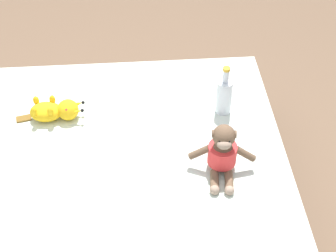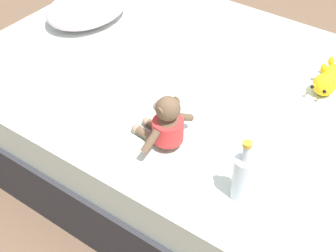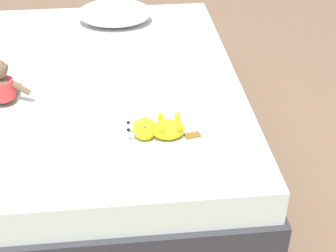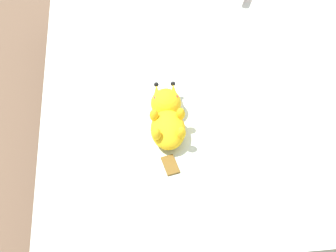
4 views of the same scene
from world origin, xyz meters
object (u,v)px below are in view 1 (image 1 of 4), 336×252
(plush_monkey, at_px, (223,153))
(glass_bottle, at_px, (224,95))
(plush_yellow_creature, at_px, (55,111))
(bed, at_px, (120,249))

(plush_monkey, distance_m, glass_bottle, 0.38)
(plush_yellow_creature, height_order, glass_bottle, glass_bottle)
(glass_bottle, bearing_deg, bed, 48.73)
(bed, distance_m, plush_monkey, 0.60)
(plush_yellow_creature, bearing_deg, plush_monkey, 152.56)
(plush_monkey, relative_size, plush_yellow_creature, 0.87)
(glass_bottle, bearing_deg, plush_yellow_creature, -0.49)
(bed, bearing_deg, plush_monkey, -154.59)
(bed, bearing_deg, plush_yellow_creature, -64.80)
(plush_yellow_creature, xyz_separation_m, glass_bottle, (-0.79, 0.01, 0.05))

